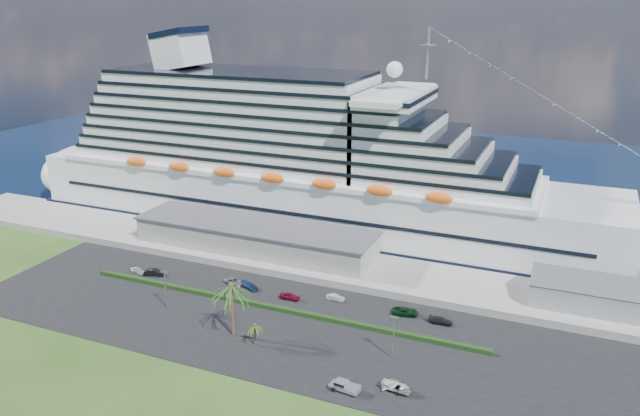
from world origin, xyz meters
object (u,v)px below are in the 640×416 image
at_px(pickup_truck, 344,386).
at_px(parked_car_3, 250,286).
at_px(boat_trailer, 397,386).
at_px(cruise_ship, 307,168).

bearing_deg(pickup_truck, parked_car_3, 140.21).
height_order(pickup_truck, boat_trailer, pickup_truck).
distance_m(pickup_truck, boat_trailer, 8.43).
relative_size(parked_car_3, boat_trailer, 0.76).
bearing_deg(parked_car_3, cruise_ship, 31.12).
height_order(cruise_ship, pickup_truck, cruise_ship).
height_order(cruise_ship, boat_trailer, cruise_ship).
xyz_separation_m(cruise_ship, parked_car_3, (4.67, -41.38, -15.91)).
xyz_separation_m(pickup_truck, boat_trailer, (7.82, 3.13, 0.16)).
distance_m(parked_car_3, pickup_truck, 42.22).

